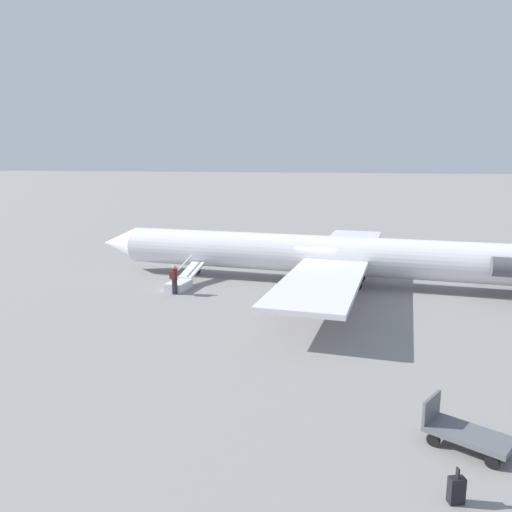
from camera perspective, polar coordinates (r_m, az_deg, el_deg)
name	(u,v)px	position (r m, az deg, el deg)	size (l,w,h in m)	color
ground_plane	(318,283)	(32.50, 7.06, -3.07)	(600.00, 600.00, 0.00)	gray
airplane_main	(333,255)	(31.96, 8.77, 0.13)	(32.04, 24.45, 6.38)	silver
boarding_stairs	(181,282)	(31.28, -8.53, -2.97)	(1.10, 4.02, 1.62)	silver
passenger	(174,278)	(29.73, -9.34, -2.46)	(0.36, 0.54, 1.74)	#23232D
luggage_cart	(464,432)	(15.54, 22.63, -18.10)	(2.46, 1.91, 1.22)	#595B60
suitcase	(456,490)	(13.46, 21.93, -23.55)	(0.42, 0.35, 0.88)	black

